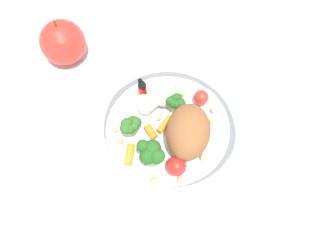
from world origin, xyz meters
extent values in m
plane|color=white|center=(0.00, 0.00, 0.00)|extent=(2.40, 2.40, 0.00)
cylinder|color=white|center=(0.00, 0.01, 0.00)|extent=(0.21, 0.21, 0.01)
torus|color=white|center=(0.00, 0.01, 0.04)|extent=(0.22, 0.22, 0.01)
ellipsoid|color=brown|center=(0.03, 0.01, 0.04)|extent=(0.10, 0.11, 0.07)
cylinder|color=#7FAD5B|center=(-0.05, -0.02, 0.02)|extent=(0.01, 0.01, 0.02)
sphere|color=#2D6023|center=(-0.05, -0.02, 0.04)|extent=(0.01, 0.01, 0.01)
sphere|color=#2D6023|center=(-0.05, -0.01, 0.04)|extent=(0.02, 0.02, 0.02)
sphere|color=#2D6023|center=(-0.05, -0.01, 0.03)|extent=(0.02, 0.02, 0.02)
sphere|color=#2D6023|center=(-0.06, -0.02, 0.04)|extent=(0.01, 0.01, 0.01)
sphere|color=#2D6023|center=(-0.06, -0.02, 0.04)|extent=(0.02, 0.02, 0.02)
sphere|color=#2D6023|center=(-0.05, -0.03, 0.04)|extent=(0.02, 0.02, 0.02)
sphere|color=#2D6023|center=(-0.05, -0.03, 0.04)|extent=(0.02, 0.02, 0.02)
cylinder|color=#8EB766|center=(-0.01, 0.05, 0.02)|extent=(0.01, 0.01, 0.02)
sphere|color=#23561E|center=(-0.01, 0.05, 0.04)|extent=(0.02, 0.02, 0.02)
sphere|color=#23561E|center=(-0.01, 0.06, 0.03)|extent=(0.01, 0.01, 0.01)
sphere|color=#23561E|center=(-0.02, 0.06, 0.04)|extent=(0.02, 0.02, 0.02)
sphere|color=#23561E|center=(-0.02, 0.05, 0.03)|extent=(0.02, 0.02, 0.02)
sphere|color=#23561E|center=(-0.02, 0.05, 0.04)|extent=(0.02, 0.02, 0.02)
sphere|color=#23561E|center=(-0.01, 0.05, 0.04)|extent=(0.01, 0.01, 0.01)
sphere|color=#23561E|center=(-0.01, 0.05, 0.04)|extent=(0.01, 0.01, 0.01)
cylinder|color=#7FAD5B|center=(0.00, -0.04, 0.02)|extent=(0.02, 0.02, 0.03)
sphere|color=#23561E|center=(0.01, -0.05, 0.05)|extent=(0.02, 0.02, 0.02)
sphere|color=#23561E|center=(0.00, -0.04, 0.05)|extent=(0.03, 0.03, 0.03)
sphere|color=#23561E|center=(0.00, -0.04, 0.05)|extent=(0.02, 0.02, 0.02)
sphere|color=#23561E|center=(-0.01, -0.04, 0.06)|extent=(0.02, 0.02, 0.02)
sphere|color=#23561E|center=(0.00, -0.05, 0.05)|extent=(0.02, 0.02, 0.02)
sphere|color=#23561E|center=(0.00, -0.05, 0.05)|extent=(0.02, 0.02, 0.02)
sphere|color=white|center=(-0.05, 0.03, 0.02)|extent=(0.02, 0.02, 0.02)
sphere|color=white|center=(-0.05, 0.04, 0.02)|extent=(0.03, 0.03, 0.03)
sphere|color=white|center=(-0.06, 0.03, 0.02)|extent=(0.03, 0.03, 0.03)
sphere|color=white|center=(-0.06, 0.03, 0.03)|extent=(0.02, 0.02, 0.02)
sphere|color=white|center=(-0.06, 0.03, 0.02)|extent=(0.03, 0.03, 0.03)
sphere|color=silver|center=(-0.04, 0.06, 0.02)|extent=(0.04, 0.04, 0.04)
sphere|color=silver|center=(-0.04, 0.07, 0.03)|extent=(0.03, 0.03, 0.03)
sphere|color=silver|center=(-0.05, 0.06, 0.02)|extent=(0.04, 0.04, 0.04)
sphere|color=silver|center=(-0.05, 0.06, 0.02)|extent=(0.03, 0.03, 0.03)
sphere|color=silver|center=(-0.05, 0.06, 0.03)|extent=(0.03, 0.03, 0.03)
sphere|color=silver|center=(-0.05, 0.05, 0.02)|extent=(0.03, 0.03, 0.03)
sphere|color=silver|center=(-0.04, 0.05, 0.03)|extent=(0.03, 0.03, 0.03)
cube|color=yellow|center=(-0.08, 0.05, 0.01)|extent=(0.02, 0.02, 0.00)
cylinder|color=red|center=(-0.08, 0.05, 0.02)|extent=(0.02, 0.02, 0.02)
sphere|color=black|center=(-0.08, 0.05, 0.04)|extent=(0.01, 0.01, 0.01)
sphere|color=black|center=(-0.07, 0.05, 0.04)|extent=(0.01, 0.01, 0.01)
sphere|color=black|center=(-0.08, 0.05, 0.04)|extent=(0.01, 0.01, 0.01)
cylinder|color=orange|center=(-0.01, 0.02, 0.01)|extent=(0.01, 0.03, 0.01)
cylinder|color=orange|center=(-0.03, -0.05, 0.02)|extent=(0.02, 0.03, 0.01)
cylinder|color=orange|center=(-0.03, -0.01, 0.02)|extent=(0.03, 0.02, 0.01)
sphere|color=red|center=(0.04, -0.04, 0.02)|extent=(0.03, 0.03, 0.03)
sphere|color=red|center=(0.01, 0.09, 0.02)|extent=(0.03, 0.03, 0.03)
sphere|color=tan|center=(0.05, 0.06, 0.01)|extent=(0.01, 0.01, 0.01)
sphere|color=#D1B775|center=(-0.03, 0.02, 0.01)|extent=(0.01, 0.01, 0.01)
sphere|color=#D1B775|center=(-0.02, 0.08, 0.01)|extent=(0.01, 0.01, 0.01)
sphere|color=#D1B775|center=(0.04, 0.05, 0.01)|extent=(0.01, 0.01, 0.01)
sphere|color=#D1B775|center=(0.04, 0.08, 0.01)|extent=(0.01, 0.01, 0.01)
sphere|color=#D1B775|center=(0.07, 0.00, 0.01)|extent=(0.01, 0.01, 0.01)
sphere|color=#D1B775|center=(-0.06, 0.01, 0.01)|extent=(0.01, 0.01, 0.01)
sphere|color=#D1B775|center=(-0.08, -0.03, 0.01)|extent=(0.01, 0.01, 0.01)
sphere|color=tan|center=(-0.06, -0.04, 0.01)|extent=(0.01, 0.01, 0.01)
sphere|color=tan|center=(0.02, -0.07, 0.01)|extent=(0.01, 0.01, 0.01)
sphere|color=#D1B775|center=(-0.04, 0.09, 0.01)|extent=(0.01, 0.01, 0.01)
sphere|color=#D1B775|center=(0.05, -0.05, 0.01)|extent=(0.01, 0.01, 0.01)
sphere|color=red|center=(-0.24, 0.05, 0.04)|extent=(0.08, 0.08, 0.08)
cylinder|color=brown|center=(-0.24, 0.05, 0.08)|extent=(0.00, 0.00, 0.01)
cube|color=silver|center=(0.24, -0.02, 0.00)|extent=(0.12, 0.15, 0.01)
camera|label=1|loc=(0.11, -0.18, 0.49)|focal=35.71mm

